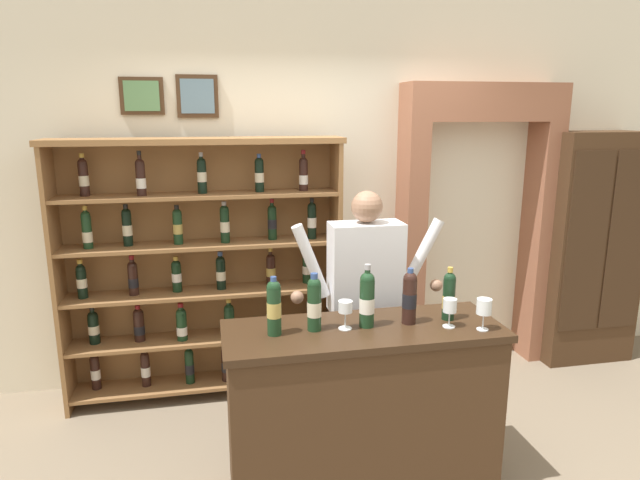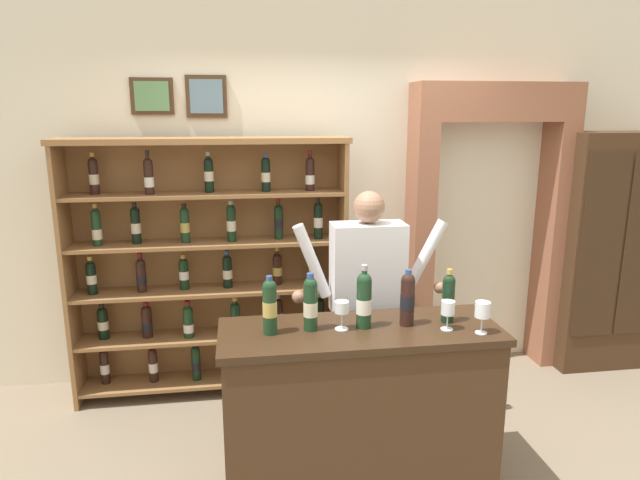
% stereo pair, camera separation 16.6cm
% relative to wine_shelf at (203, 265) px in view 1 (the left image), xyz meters
% --- Properties ---
extents(back_wall, '(12.00, 0.19, 3.45)m').
position_rel_wine_shelf_xyz_m(back_wall, '(0.86, 0.35, 0.73)').
color(back_wall, beige).
rests_on(back_wall, ground).
extents(wine_shelf, '(2.01, 0.33, 1.90)m').
position_rel_wine_shelf_xyz_m(wine_shelf, '(0.00, 0.00, 0.00)').
color(wine_shelf, olive).
rests_on(wine_shelf, ground).
extents(archway_doorway, '(1.29, 0.45, 2.29)m').
position_rel_wine_shelf_xyz_m(archway_doorway, '(2.18, 0.22, 0.30)').
color(archway_doorway, '#935B42').
rests_on(archway_doorway, ground).
extents(side_cabinet, '(0.77, 0.46, 1.92)m').
position_rel_wine_shelf_xyz_m(side_cabinet, '(3.16, 0.04, -0.04)').
color(side_cabinet, '#422B19').
rests_on(side_cabinet, ground).
extents(tasting_counter, '(1.50, 0.54, 0.95)m').
position_rel_wine_shelf_xyz_m(tasting_counter, '(0.84, -1.27, -0.52)').
color(tasting_counter, '#422B19').
rests_on(tasting_counter, ground).
extents(shopkeeper, '(0.99, 0.22, 1.61)m').
position_rel_wine_shelf_xyz_m(shopkeeper, '(1.00, -0.75, 0.00)').
color(shopkeeper, '#2D3347').
rests_on(shopkeeper, ground).
extents(tasting_bottle_prosecco, '(0.07, 0.07, 0.31)m').
position_rel_wine_shelf_xyz_m(tasting_bottle_prosecco, '(0.36, -1.27, 0.11)').
color(tasting_bottle_prosecco, '#19381E').
rests_on(tasting_bottle_prosecco, tasting_counter).
extents(tasting_bottle_brunello, '(0.07, 0.07, 0.31)m').
position_rel_wine_shelf_xyz_m(tasting_bottle_brunello, '(0.57, -1.25, 0.11)').
color(tasting_bottle_brunello, '#19381E').
rests_on(tasting_bottle_brunello, tasting_counter).
extents(tasting_bottle_bianco, '(0.08, 0.08, 0.34)m').
position_rel_wine_shelf_xyz_m(tasting_bottle_bianco, '(0.85, -1.26, 0.11)').
color(tasting_bottle_bianco, '#19381E').
rests_on(tasting_bottle_bianco, tasting_counter).
extents(tasting_bottle_super_tuscan, '(0.08, 0.08, 0.31)m').
position_rel_wine_shelf_xyz_m(tasting_bottle_super_tuscan, '(1.09, -1.26, 0.11)').
color(tasting_bottle_super_tuscan, black).
rests_on(tasting_bottle_super_tuscan, tasting_counter).
extents(tasting_bottle_vin_santo, '(0.07, 0.07, 0.30)m').
position_rel_wine_shelf_xyz_m(tasting_bottle_vin_santo, '(1.33, -1.25, 0.09)').
color(tasting_bottle_vin_santo, black).
rests_on(tasting_bottle_vin_santo, tasting_counter).
extents(wine_glass_center, '(0.07, 0.07, 0.16)m').
position_rel_wine_shelf_xyz_m(wine_glass_center, '(1.28, -1.35, 0.07)').
color(wine_glass_center, silver).
rests_on(wine_glass_center, tasting_counter).
extents(wine_glass_left, '(0.08, 0.08, 0.17)m').
position_rel_wine_shelf_xyz_m(wine_glass_left, '(1.44, -1.43, 0.08)').
color(wine_glass_left, silver).
rests_on(wine_glass_left, tasting_counter).
extents(wine_glass_spare, '(0.08, 0.08, 0.16)m').
position_rel_wine_shelf_xyz_m(wine_glass_spare, '(0.74, -1.27, 0.07)').
color(wine_glass_spare, silver).
rests_on(wine_glass_spare, tasting_counter).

